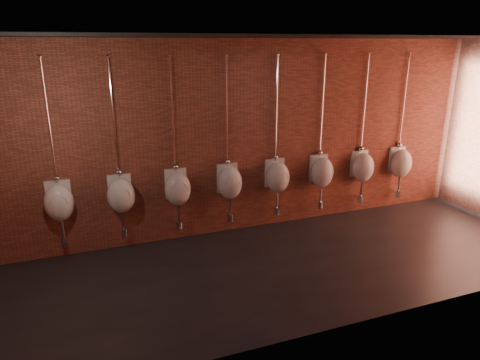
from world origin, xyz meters
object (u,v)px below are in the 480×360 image
object	(u,v)px
urinal_5	(322,172)
urinal_2	(178,188)
urinal_3	(230,182)
urinal_6	(363,167)
urinal_7	(401,163)
urinal_4	(278,177)
urinal_1	(121,195)
urinal_0	(59,202)

from	to	relation	value
urinal_5	urinal_2	bearing A→B (deg)	180.00
urinal_3	urinal_6	size ratio (longest dim) A/B	1.00
urinal_5	urinal_7	bearing A→B (deg)	0.00
urinal_3	urinal_4	xyz separation A→B (m)	(0.88, 0.00, 0.00)
urinal_2	urinal_5	bearing A→B (deg)	0.00
urinal_5	urinal_6	xyz separation A→B (m)	(0.88, 0.00, 0.00)
urinal_1	urinal_3	bearing A→B (deg)	0.00
urinal_2	urinal_4	size ratio (longest dim) A/B	1.00
urinal_5	urinal_7	world-z (taller)	same
urinal_0	urinal_4	distance (m)	3.50
urinal_3	urinal_5	bearing A→B (deg)	0.00
urinal_1	urinal_4	distance (m)	2.63
urinal_3	urinal_4	world-z (taller)	same
urinal_6	urinal_7	size ratio (longest dim) A/B	1.00
urinal_0	urinal_1	bearing A→B (deg)	0.00
urinal_0	urinal_5	xyz separation A→B (m)	(4.38, 0.00, 0.00)
urinal_1	urinal_0	bearing A→B (deg)	180.00
urinal_2	urinal_3	bearing A→B (deg)	0.00
urinal_5	urinal_7	xyz separation A→B (m)	(1.75, 0.00, 0.00)
urinal_3	urinal_7	xyz separation A→B (m)	(3.50, 0.00, 0.00)
urinal_4	urinal_5	xyz separation A→B (m)	(0.88, 0.00, 0.00)
urinal_3	urinal_5	size ratio (longest dim) A/B	1.00
urinal_3	urinal_7	size ratio (longest dim) A/B	1.00
urinal_5	urinal_7	distance (m)	1.75
urinal_0	urinal_6	distance (m)	5.25
urinal_1	urinal_4	world-z (taller)	same
urinal_1	urinal_3	xyz separation A→B (m)	(1.75, 0.00, 0.00)
urinal_4	urinal_5	world-z (taller)	same
urinal_2	urinal_6	bearing A→B (deg)	0.00
urinal_0	urinal_7	world-z (taller)	same
urinal_3	urinal_7	bearing A→B (deg)	0.00
urinal_0	urinal_3	distance (m)	2.63
urinal_2	urinal_4	distance (m)	1.75
urinal_3	urinal_4	bearing A→B (deg)	0.00
urinal_4	urinal_6	size ratio (longest dim) A/B	1.00
urinal_3	urinal_6	world-z (taller)	same
urinal_1	urinal_6	xyz separation A→B (m)	(4.38, 0.00, 0.00)
urinal_1	urinal_6	size ratio (longest dim) A/B	1.00
urinal_2	urinal_4	world-z (taller)	same
urinal_0	urinal_7	size ratio (longest dim) A/B	1.00
urinal_7	urinal_4	bearing A→B (deg)	180.00
urinal_0	urinal_2	bearing A→B (deg)	0.00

